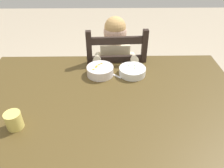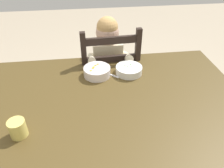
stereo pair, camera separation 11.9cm
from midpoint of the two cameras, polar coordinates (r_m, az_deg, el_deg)
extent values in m
cube|color=#4F3D1C|center=(1.27, 1.36, -4.69)|extent=(1.56, 1.01, 0.04)
cylinder|color=#4F3D1C|center=(1.94, -20.68, -4.28)|extent=(0.07, 0.07, 0.66)
cylinder|color=#4F3D1C|center=(1.97, 21.77, -3.84)|extent=(0.07, 0.07, 0.66)
cube|color=black|center=(1.89, 2.48, 1.92)|extent=(0.44, 0.44, 0.02)
cube|color=black|center=(2.20, 6.77, -0.18)|extent=(0.04, 0.04, 0.44)
cube|color=black|center=(2.17, -3.17, -0.55)|extent=(0.04, 0.04, 0.44)
cube|color=black|center=(1.91, 8.58, -6.85)|extent=(0.04, 0.04, 0.44)
cube|color=black|center=(1.88, -2.97, -7.41)|extent=(0.04, 0.04, 0.44)
cube|color=black|center=(1.63, 10.05, 5.68)|extent=(0.04, 0.04, 0.48)
cube|color=black|center=(1.59, -3.49, 5.33)|extent=(0.04, 0.04, 0.48)
cube|color=black|center=(1.52, 3.59, 10.98)|extent=(0.36, 0.04, 0.05)
cube|color=black|center=(1.59, 3.40, 6.29)|extent=(0.36, 0.04, 0.05)
cube|color=beige|center=(1.77, 2.67, 5.96)|extent=(0.22, 0.14, 0.32)
sphere|color=#D6A88F|center=(1.67, 2.89, 13.02)|extent=(0.17, 0.17, 0.17)
sphere|color=tan|center=(1.66, 2.93, 14.24)|extent=(0.16, 0.16, 0.16)
cylinder|color=#3F4C72|center=(1.90, 0.88, -6.16)|extent=(0.07, 0.07, 0.46)
cylinder|color=#3F4C72|center=(1.91, 4.19, -6.11)|extent=(0.07, 0.07, 0.46)
cylinder|color=beige|center=(1.65, -1.63, 6.62)|extent=(0.06, 0.24, 0.13)
cylinder|color=beige|center=(1.66, 7.44, 6.64)|extent=(0.06, 0.24, 0.13)
cylinder|color=white|center=(1.46, 7.55, 3.22)|extent=(0.17, 0.17, 0.05)
cylinder|color=white|center=(1.47, 7.48, 2.52)|extent=(0.08, 0.08, 0.01)
cylinder|color=#3F9528|center=(1.46, 7.57, 3.46)|extent=(0.14, 0.14, 0.03)
sphere|color=green|center=(1.47, 6.60, 4.42)|extent=(0.01, 0.01, 0.01)
sphere|color=#4A9125|center=(1.45, 8.10, 3.85)|extent=(0.01, 0.01, 0.01)
sphere|color=green|center=(1.46, 7.18, 4.12)|extent=(0.01, 0.01, 0.01)
sphere|color=green|center=(1.47, 8.01, 4.44)|extent=(0.01, 0.01, 0.01)
cylinder|color=white|center=(1.44, -0.69, 3.34)|extent=(0.17, 0.17, 0.06)
cylinder|color=white|center=(1.46, -0.68, 2.48)|extent=(0.08, 0.08, 0.01)
cylinder|color=orange|center=(1.44, -0.69, 3.63)|extent=(0.14, 0.14, 0.03)
cube|color=orange|center=(1.43, -1.77, 4.09)|extent=(0.02, 0.02, 0.01)
cube|color=orange|center=(1.40, -2.36, 3.50)|extent=(0.02, 0.02, 0.01)
cube|color=orange|center=(1.44, -1.54, 4.38)|extent=(0.02, 0.02, 0.01)
cube|color=orange|center=(1.45, -1.03, 4.76)|extent=(0.02, 0.02, 0.01)
cube|color=orange|center=(1.47, -0.39, 5.06)|extent=(0.02, 0.02, 0.01)
cube|color=silver|center=(1.44, 3.21, 2.11)|extent=(0.08, 0.07, 0.00)
ellipsoid|color=silver|center=(1.48, 1.17, 3.14)|extent=(0.05, 0.05, 0.01)
cylinder|color=#DDCA62|center=(1.14, -21.09, -8.80)|extent=(0.08, 0.08, 0.09)
camera|label=1|loc=(0.06, 92.65, -1.90)|focal=35.77mm
camera|label=2|loc=(0.06, -87.35, 1.90)|focal=35.77mm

